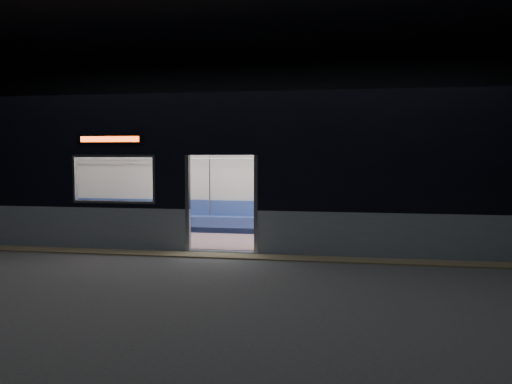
# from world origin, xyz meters

# --- Properties ---
(station_floor) EXTENTS (24.00, 14.00, 0.01)m
(station_floor) POSITION_xyz_m (0.00, 0.00, -0.01)
(station_floor) COLOR #47494C
(station_floor) RESTS_ON ground
(station_envelope) EXTENTS (24.00, 14.00, 5.00)m
(station_envelope) POSITION_xyz_m (0.00, 0.00, 3.66)
(station_envelope) COLOR black
(station_envelope) RESTS_ON station_floor
(tactile_strip) EXTENTS (22.80, 0.50, 0.03)m
(tactile_strip) POSITION_xyz_m (0.00, 0.55, 0.01)
(tactile_strip) COLOR #8C7F59
(tactile_strip) RESTS_ON station_floor
(metro_car) EXTENTS (18.00, 3.04, 3.35)m
(metro_car) POSITION_xyz_m (-0.00, 2.54, 1.85)
(metro_car) COLOR #8F9CAA
(metro_car) RESTS_ON station_floor
(passenger) EXTENTS (0.38, 0.65, 1.30)m
(passenger) POSITION_xyz_m (2.82, 3.55, 0.77)
(passenger) COLOR black
(passenger) RESTS_ON metro_car
(handbag) EXTENTS (0.31, 0.29, 0.13)m
(handbag) POSITION_xyz_m (2.84, 3.34, 0.66)
(handbag) COLOR black
(handbag) RESTS_ON passenger
(transit_map) EXTENTS (0.97, 0.03, 0.63)m
(transit_map) POSITION_xyz_m (5.00, 3.85, 1.47)
(transit_map) COLOR white
(transit_map) RESTS_ON metro_car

